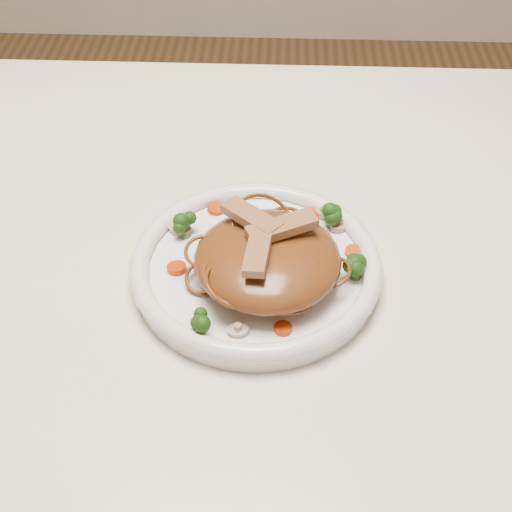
{
  "coord_description": "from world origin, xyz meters",
  "views": [
    {
      "loc": [
        0.09,
        -0.59,
        1.28
      ],
      "look_at": [
        0.07,
        -0.05,
        0.78
      ],
      "focal_mm": 51.29,
      "sensor_mm": 36.0,
      "label": 1
    }
  ],
  "objects": [
    {
      "name": "table",
      "position": [
        0.0,
        0.0,
        0.65
      ],
      "size": [
        1.2,
        0.8,
        0.75
      ],
      "color": "beige",
      "rests_on": "ground"
    },
    {
      "name": "plate",
      "position": [
        0.07,
        -0.05,
        0.76
      ],
      "size": [
        0.28,
        0.28,
        0.02
      ],
      "primitive_type": "cylinder",
      "rotation": [
        0.0,
        0.0,
        0.1
      ],
      "color": "white",
      "rests_on": "table"
    },
    {
      "name": "noodle_mound",
      "position": [
        0.08,
        -0.07,
        0.79
      ],
      "size": [
        0.18,
        0.18,
        0.05
      ],
      "primitive_type": "ellipsoid",
      "rotation": [
        0.0,
        0.0,
        0.33
      ],
      "color": "brown",
      "rests_on": "plate"
    },
    {
      "name": "chicken_a",
      "position": [
        0.09,
        -0.05,
        0.82
      ],
      "size": [
        0.07,
        0.05,
        0.01
      ],
      "primitive_type": "cube",
      "rotation": [
        0.0,
        0.0,
        0.43
      ],
      "color": "#A1724C",
      "rests_on": "noodle_mound"
    },
    {
      "name": "chicken_b",
      "position": [
        0.06,
        -0.04,
        0.82
      ],
      "size": [
        0.06,
        0.06,
        0.01
      ],
      "primitive_type": "cube",
      "rotation": [
        0.0,
        0.0,
        2.4
      ],
      "color": "#A1724C",
      "rests_on": "noodle_mound"
    },
    {
      "name": "chicken_c",
      "position": [
        0.07,
        -0.09,
        0.82
      ],
      "size": [
        0.03,
        0.07,
        0.01
      ],
      "primitive_type": "cube",
      "rotation": [
        0.0,
        0.0,
        4.6
      ],
      "color": "#A1724C",
      "rests_on": "noodle_mound"
    },
    {
      "name": "broccoli_0",
      "position": [
        0.15,
        0.02,
        0.78
      ],
      "size": [
        0.03,
        0.03,
        0.03
      ],
      "primitive_type": null,
      "rotation": [
        0.0,
        0.0,
        -0.24
      ],
      "color": "#1C430E",
      "rests_on": "plate"
    },
    {
      "name": "broccoli_1",
      "position": [
        -0.01,
        -0.01,
        0.78
      ],
      "size": [
        0.03,
        0.03,
        0.03
      ],
      "primitive_type": null,
      "rotation": [
        0.0,
        0.0,
        -0.36
      ],
      "color": "#1C430E",
      "rests_on": "plate"
    },
    {
      "name": "broccoli_2",
      "position": [
        0.01,
        -0.14,
        0.78
      ],
      "size": [
        0.03,
        0.03,
        0.03
      ],
      "primitive_type": null,
      "rotation": [
        0.0,
        0.0,
        -0.2
      ],
      "color": "#1C430E",
      "rests_on": "plate"
    },
    {
      "name": "broccoli_3",
      "position": [
        0.17,
        -0.06,
        0.78
      ],
      "size": [
        0.03,
        0.03,
        0.03
      ],
      "primitive_type": null,
      "rotation": [
        0.0,
        0.0,
        -0.41
      ],
      "color": "#1C430E",
      "rests_on": "plate"
    },
    {
      "name": "carrot_0",
      "position": [
        0.13,
        0.04,
        0.77
      ],
      "size": [
        0.03,
        0.03,
        0.0
      ],
      "primitive_type": "cylinder",
      "rotation": [
        0.0,
        0.0,
        -0.29
      ],
      "color": "#BB2D06",
      "rests_on": "plate"
    },
    {
      "name": "carrot_1",
      "position": [
        -0.01,
        -0.06,
        0.77
      ],
      "size": [
        0.03,
        0.03,
        0.0
      ],
      "primitive_type": "cylinder",
      "rotation": [
        0.0,
        0.0,
        0.38
      ],
      "color": "#BB2D06",
      "rests_on": "plate"
    },
    {
      "name": "carrot_2",
      "position": [
        0.17,
        -0.03,
        0.77
      ],
      "size": [
        0.02,
        0.02,
        0.0
      ],
      "primitive_type": "cylinder",
      "rotation": [
        0.0,
        0.0,
        0.37
      ],
      "color": "#BB2D06",
      "rests_on": "plate"
    },
    {
      "name": "carrot_3",
      "position": [
        0.02,
        0.04,
        0.77
      ],
      "size": [
        0.02,
        0.02,
        0.0
      ],
      "primitive_type": "cylinder",
      "rotation": [
        0.0,
        0.0,
        0.09
      ],
      "color": "#BB2D06",
      "rests_on": "plate"
    },
    {
      "name": "carrot_4",
      "position": [
        0.09,
        -0.14,
        0.77
      ],
      "size": [
        0.02,
        0.02,
        0.0
      ],
      "primitive_type": "cylinder",
      "rotation": [
        0.0,
        0.0,
        0.34
      ],
      "color": "#BB2D06",
      "rests_on": "plate"
    },
    {
      "name": "mushroom_0",
      "position": [
        0.05,
        -0.14,
        0.77
      ],
      "size": [
        0.02,
        0.02,
        0.01
      ],
      "primitive_type": "cylinder",
      "rotation": [
        0.0,
        0.0,
        0.07
      ],
      "color": "#C5AC94",
      "rests_on": "plate"
    },
    {
      "name": "mushroom_1",
      "position": [
        0.15,
        0.01,
        0.77
      ],
      "size": [
        0.04,
        0.04,
        0.01
      ],
      "primitive_type": "cylinder",
      "rotation": [
        0.0,
        0.0,
        0.94
      ],
      "color": "#C5AC94",
      "rests_on": "plate"
    },
    {
      "name": "mushroom_2",
      "position": [
        -0.02,
        0.0,
        0.77
      ],
      "size": [
        0.04,
        0.04,
        0.01
      ],
      "primitive_type": "cylinder",
      "rotation": [
        0.0,
        0.0,
        -0.4
      ],
      "color": "#C5AC94",
      "rests_on": "plate"
    },
    {
      "name": "mushroom_3",
      "position": [
        0.14,
        0.03,
        0.77
      ],
      "size": [
        0.03,
        0.03,
        0.01
      ],
      "primitive_type": "cylinder",
      "rotation": [
        0.0,
        0.0,
        2.09
      ],
      "color": "#C5AC94",
      "rests_on": "plate"
    }
  ]
}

